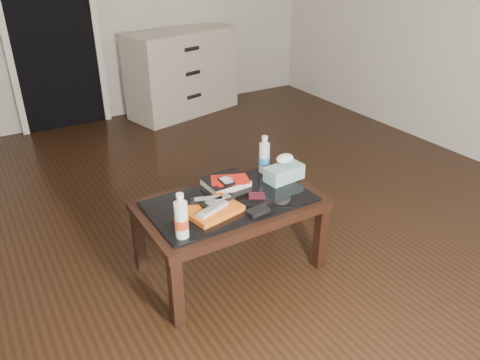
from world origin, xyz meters
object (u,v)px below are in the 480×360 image
Objects in this scene: water_bottle_right at (264,154)px; coffee_table at (230,210)px; textbook at (226,182)px; dresser at (182,72)px; water_bottle_left at (181,215)px; tissue_box at (284,173)px.

coffee_table is at bearing -150.95° from water_bottle_right.
textbook is 0.31m from water_bottle_right.
dresser is at bearing 76.37° from water_bottle_right.
tissue_box is (0.78, 0.23, -0.07)m from water_bottle_left.
dresser is (0.97, 2.72, 0.05)m from coffee_table.
water_bottle_left is (-0.37, -0.19, 0.18)m from coffee_table.
coffee_table is at bearing -178.02° from tissue_box.
textbook is at bearing 67.09° from coffee_table.
water_bottle_right is (0.74, 0.39, 0.00)m from water_bottle_left.
water_bottle_right is at bearing -117.53° from dresser.
coffee_table is 0.42m from tissue_box.
water_bottle_left is at bearing -128.82° from dresser.
coffee_table is at bearing -123.63° from dresser.
textbook is at bearing -123.41° from dresser.
dresser is 5.14× the size of textbook.
water_bottle_left is 0.82m from tissue_box.
tissue_box is at bearing 16.68° from water_bottle_left.
tissue_box is at bearing -21.41° from textbook.
water_bottle_left is at bearing -153.63° from coffee_table.
water_bottle_left is (-0.44, -0.35, 0.10)m from textbook.
dresser is at bearing 73.19° from tissue_box.
dresser is at bearing 70.28° from coffee_table.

